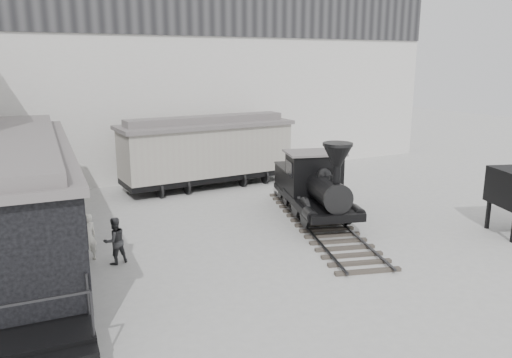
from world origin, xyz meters
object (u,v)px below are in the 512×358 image
locomotive (316,189)px  visitor_b (115,241)px  visitor_a (88,237)px  passenger_coach (22,200)px  boxcar (207,150)px

locomotive → visitor_b: size_ratio=6.50×
visitor_b → locomotive: bearing=172.1°
locomotive → visitor_b: 8.72m
visitor_a → passenger_coach: bearing=-43.0°
passenger_coach → visitor_b: size_ratio=9.36×
boxcar → locomotive: bearing=-78.0°
locomotive → visitor_a: bearing=-161.9°
boxcar → visitor_b: size_ratio=5.85×
boxcar → visitor_b: boxcar is taller
visitor_a → boxcar: bearing=-152.7°
visitor_a → visitor_b: 1.00m
boxcar → visitor_b: bearing=-131.0°
visitor_b → visitor_a: bearing=-54.8°
visitor_a → visitor_b: (0.75, -0.66, -0.04)m
boxcar → visitor_a: (-7.51, -7.73, -1.16)m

